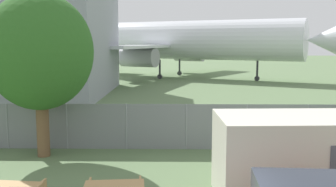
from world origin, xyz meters
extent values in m
cylinder|color=gray|center=(-7.64, 9.61, 0.98)|extent=(0.07, 0.07, 1.95)
cylinder|color=gray|center=(-5.09, 9.61, 0.98)|extent=(0.07, 0.07, 1.95)
cylinder|color=gray|center=(-2.55, 9.61, 0.98)|extent=(0.07, 0.07, 1.95)
cylinder|color=gray|center=(0.00, 9.61, 0.98)|extent=(0.07, 0.07, 1.95)
cylinder|color=gray|center=(2.55, 9.61, 0.98)|extent=(0.07, 0.07, 1.95)
cylinder|color=gray|center=(5.09, 9.61, 0.98)|extent=(0.07, 0.07, 1.95)
cube|color=slate|center=(0.00, 9.61, 0.98)|extent=(56.00, 0.01, 1.95)
cylinder|color=silver|center=(0.28, 43.05, 4.70)|extent=(29.11, 17.29, 4.75)
cone|color=silver|center=(15.95, 35.51, 4.70)|extent=(6.34, 6.34, 4.75)
cone|color=silver|center=(-15.92, 50.84, 4.70)|extent=(7.21, 6.43, 4.28)
cube|color=silver|center=(2.89, 51.92, 3.99)|extent=(10.99, 13.57, 0.30)
cylinder|color=#939399|center=(1.62, 50.28, 2.77)|extent=(4.78, 3.78, 2.14)
cube|color=silver|center=(-5.03, 35.47, 3.99)|extent=(8.11, 14.14, 0.30)
cylinder|color=#939399|center=(-4.53, 37.48, 2.77)|extent=(4.78, 3.78, 2.14)
cube|color=silver|center=(-11.96, 48.93, 5.18)|extent=(7.96, 11.07, 0.20)
cylinder|color=#2D2D33|center=(9.07, 38.82, 1.16)|extent=(0.24, 0.24, 2.33)
cylinder|color=#2D2D33|center=(9.07, 38.82, 0.28)|extent=(0.63, 0.51, 0.56)
cylinder|color=#2D2D33|center=(0.17, 46.27, 1.16)|extent=(0.24, 0.24, 2.33)
cylinder|color=#2D2D33|center=(0.17, 46.27, 0.28)|extent=(0.63, 0.51, 0.56)
cylinder|color=#2D2D33|center=(-2.31, 41.13, 1.16)|extent=(0.24, 0.24, 2.33)
cylinder|color=#2D2D33|center=(-2.31, 41.13, 0.28)|extent=(0.63, 0.51, 0.56)
cube|color=beige|center=(3.13, 4.31, 1.24)|extent=(4.86, 2.76, 2.47)
cube|color=tan|center=(-2.11, 3.40, 0.74)|extent=(1.68, 0.92, 0.04)
cube|color=tan|center=(-4.95, 3.27, 0.74)|extent=(1.77, 0.92, 0.04)
cylinder|color=brown|center=(-5.74, 8.52, 1.21)|extent=(0.50, 0.50, 2.42)
ellipsoid|color=#2D6023|center=(-5.74, 8.52, 4.18)|extent=(4.15, 4.15, 4.57)
camera|label=1|loc=(-0.50, -6.71, 4.58)|focal=42.00mm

